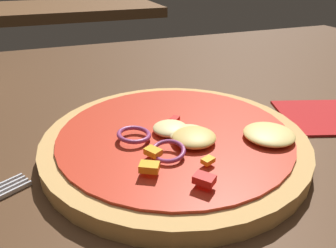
{
  "coord_description": "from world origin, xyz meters",
  "views": [
    {
      "loc": [
        -0.09,
        -0.3,
        0.22
      ],
      "look_at": [
        0.02,
        0.0,
        0.06
      ],
      "focal_mm": 35.29,
      "sensor_mm": 36.0,
      "label": 1
    }
  ],
  "objects": [
    {
      "name": "dining_table",
      "position": [
        0.0,
        0.0,
        0.02
      ],
      "size": [
        1.41,
        0.97,
        0.04
      ],
      "color": "#4C301C",
      "rests_on": "ground"
    },
    {
      "name": "background_table",
      "position": [
        0.02,
        1.25,
        0.02
      ],
      "size": [
        0.75,
        0.46,
        0.04
      ],
      "color": "brown",
      "rests_on": "ground"
    },
    {
      "name": "napkin",
      "position": [
        0.24,
        -0.02,
        0.04
      ],
      "size": [
        0.15,
        0.14,
        0.0
      ],
      "color": "#B21E1E",
      "rests_on": "dining_table"
    },
    {
      "name": "pizza",
      "position": [
        0.02,
        -0.02,
        0.05
      ],
      "size": [
        0.27,
        0.27,
        0.03
      ],
      "color": "tan",
      "rests_on": "dining_table"
    }
  ]
}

